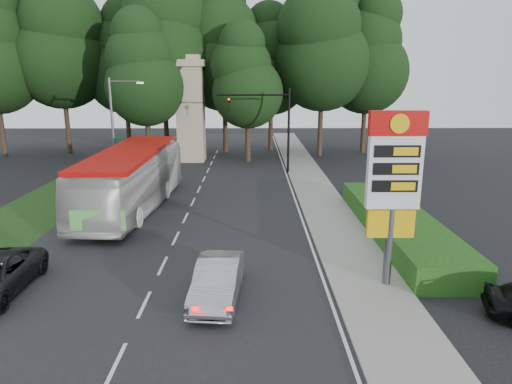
{
  "coord_description": "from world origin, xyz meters",
  "views": [
    {
      "loc": [
        3.93,
        -14.54,
        8.0
      ],
      "look_at": [
        4.12,
        8.52,
        2.2
      ],
      "focal_mm": 32.0,
      "sensor_mm": 36.0,
      "label": 1
    }
  ],
  "objects_px": {
    "monument": "(191,108)",
    "transit_bus": "(132,180)",
    "traffic_signal_mast": "(273,118)",
    "sedan_silver": "(218,280)",
    "gas_station_pylon": "(394,176)",
    "streetlight_signs": "(115,124)"
  },
  "relations": [
    {
      "from": "traffic_signal_mast",
      "to": "streetlight_signs",
      "type": "distance_m",
      "value": 12.83
    },
    {
      "from": "traffic_signal_mast",
      "to": "monument",
      "type": "bearing_deg",
      "value": 142.0
    },
    {
      "from": "traffic_signal_mast",
      "to": "transit_bus",
      "type": "xyz_separation_m",
      "value": [
        -9.18,
        -11.05,
        -2.81
      ]
    },
    {
      "from": "streetlight_signs",
      "to": "traffic_signal_mast",
      "type": "bearing_deg",
      "value": 8.92
    },
    {
      "from": "traffic_signal_mast",
      "to": "sedan_silver",
      "type": "distance_m",
      "value": 23.55
    },
    {
      "from": "traffic_signal_mast",
      "to": "monument",
      "type": "relative_size",
      "value": 0.72
    },
    {
      "from": "gas_station_pylon",
      "to": "traffic_signal_mast",
      "type": "bearing_deg",
      "value": 99.09
    },
    {
      "from": "streetlight_signs",
      "to": "gas_station_pylon",
      "type": "bearing_deg",
      "value": -51.04
    },
    {
      "from": "monument",
      "to": "gas_station_pylon",
      "type": "bearing_deg",
      "value": -68.2
    },
    {
      "from": "monument",
      "to": "sedan_silver",
      "type": "xyz_separation_m",
      "value": [
        4.64,
        -29.02,
        -4.37
      ]
    },
    {
      "from": "transit_bus",
      "to": "sedan_silver",
      "type": "xyz_separation_m",
      "value": [
        6.14,
        -11.97,
        -1.13
      ]
    },
    {
      "from": "monument",
      "to": "sedan_silver",
      "type": "relative_size",
      "value": 2.24
    },
    {
      "from": "streetlight_signs",
      "to": "sedan_silver",
      "type": "height_order",
      "value": "streetlight_signs"
    },
    {
      "from": "gas_station_pylon",
      "to": "monument",
      "type": "bearing_deg",
      "value": 111.8
    },
    {
      "from": "traffic_signal_mast",
      "to": "gas_station_pylon",
      "type": "bearing_deg",
      "value": -80.91
    },
    {
      "from": "gas_station_pylon",
      "to": "sedan_silver",
      "type": "distance_m",
      "value": 7.6
    },
    {
      "from": "gas_station_pylon",
      "to": "transit_bus",
      "type": "xyz_separation_m",
      "value": [
        -12.7,
        10.96,
        -2.58
      ]
    },
    {
      "from": "traffic_signal_mast",
      "to": "streetlight_signs",
      "type": "relative_size",
      "value": 0.9
    },
    {
      "from": "monument",
      "to": "transit_bus",
      "type": "relative_size",
      "value": 0.75
    },
    {
      "from": "streetlight_signs",
      "to": "monument",
      "type": "relative_size",
      "value": 0.8
    },
    {
      "from": "transit_bus",
      "to": "streetlight_signs",
      "type": "bearing_deg",
      "value": 115.0
    },
    {
      "from": "gas_station_pylon",
      "to": "traffic_signal_mast",
      "type": "distance_m",
      "value": 22.29
    }
  ]
}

